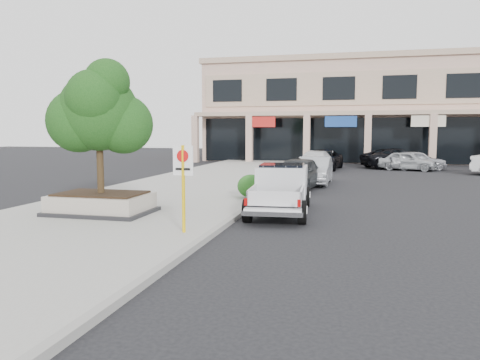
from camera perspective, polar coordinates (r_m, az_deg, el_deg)
name	(u,v)px	position (r m, az deg, el deg)	size (l,w,h in m)	color
ground	(276,230)	(13.41, 4.45, -6.14)	(120.00, 120.00, 0.00)	black
sidewalk	(175,194)	(20.61, -7.93, -1.70)	(8.00, 52.00, 0.15)	gray
curb	(264,197)	(19.48, 2.91, -2.10)	(0.20, 52.00, 0.15)	gray
strip_mall	(422,110)	(47.26, 21.35, 7.94)	(40.55, 12.43, 9.50)	#CBAA8F
planter	(101,203)	(15.85, -16.54, -2.74)	(3.20, 2.20, 0.68)	black
planter_tree	(105,112)	(15.75, -16.15, 7.94)	(2.90, 2.55, 4.00)	black
no_parking_sign	(183,177)	(12.28, -6.94, 0.42)	(0.55, 0.09, 2.30)	yellow
hedge	(251,186)	(18.72, 1.35, -0.75)	(1.10, 0.99, 0.94)	#154313
pickup_truck	(280,190)	(16.00, 4.88, -1.18)	(1.93, 5.22, 1.64)	silver
curb_car_a	(297,174)	(22.52, 6.93, 0.78)	(1.86, 4.61, 1.57)	#292C2E
curb_car_b	(315,170)	(25.16, 9.16, 1.15)	(1.53, 4.39, 1.45)	#AAACB2
curb_car_c	(315,161)	(32.86, 9.10, 2.26)	(2.00, 4.93, 1.43)	silver
curb_car_d	(322,160)	(34.79, 10.01, 2.46)	(2.40, 5.21, 1.45)	black
lot_car_a	(408,161)	(35.52, 19.76, 2.21)	(1.62, 4.03, 1.37)	#AEB2B7
lot_car_d	(398,158)	(37.32, 18.70, 2.52)	(2.51, 5.43, 1.51)	black
lot_car_e	(416,160)	(36.16, 20.66, 2.28)	(1.68, 4.18, 1.42)	#A6A8AF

